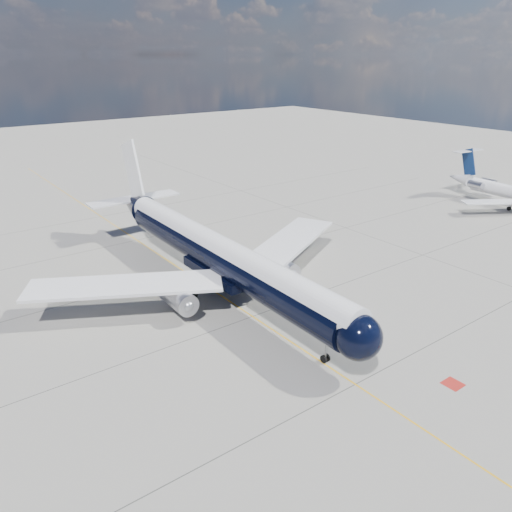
% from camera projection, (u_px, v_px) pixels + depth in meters
% --- Properties ---
extents(ground, '(320.00, 320.00, 0.00)m').
position_uv_depth(ground, '(167.00, 260.00, 69.03)').
color(ground, gray).
rests_on(ground, ground).
extents(taxiway_centerline, '(0.16, 160.00, 0.01)m').
position_uv_depth(taxiway_centerline, '(185.00, 272.00, 65.31)').
color(taxiway_centerline, '#DFA10B').
rests_on(taxiway_centerline, ground).
extents(red_marking, '(1.60, 1.60, 0.01)m').
position_uv_depth(red_marking, '(453.00, 384.00, 43.06)').
color(red_marking, maroon).
rests_on(red_marking, ground).
extents(main_airliner, '(43.15, 52.43, 15.17)m').
position_uv_depth(main_airliner, '(215.00, 253.00, 58.79)').
color(main_airliner, black).
rests_on(main_airliner, ground).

